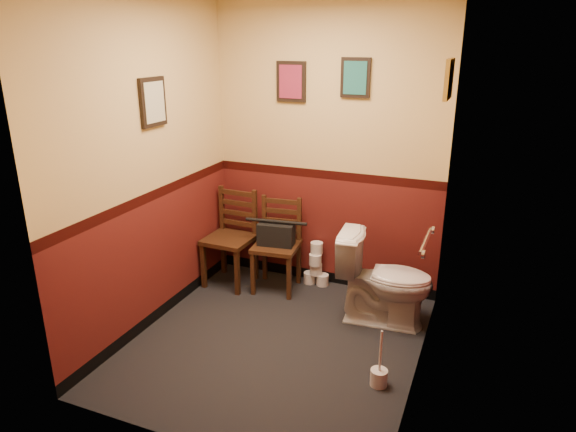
% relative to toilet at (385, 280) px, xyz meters
% --- Properties ---
extents(floor, '(2.20, 2.40, 0.00)m').
position_rel_toilet_xyz_m(floor, '(-0.72, -0.65, -0.39)').
color(floor, black).
rests_on(floor, ground).
extents(wall_back, '(2.20, 0.00, 2.70)m').
position_rel_toilet_xyz_m(wall_back, '(-0.72, 0.55, 0.96)').
color(wall_back, '#561714').
rests_on(wall_back, ground).
extents(wall_front, '(2.20, 0.00, 2.70)m').
position_rel_toilet_xyz_m(wall_front, '(-0.72, -1.85, 0.96)').
color(wall_front, '#561714').
rests_on(wall_front, ground).
extents(wall_left, '(0.00, 2.40, 2.70)m').
position_rel_toilet_xyz_m(wall_left, '(-1.82, -0.65, 0.96)').
color(wall_left, '#561714').
rests_on(wall_left, ground).
extents(wall_right, '(0.00, 2.40, 2.70)m').
position_rel_toilet_xyz_m(wall_right, '(0.38, -0.65, 0.96)').
color(wall_right, '#561714').
rests_on(wall_right, ground).
extents(grab_bar, '(0.05, 0.56, 0.06)m').
position_rel_toilet_xyz_m(grab_bar, '(0.35, -0.40, 0.56)').
color(grab_bar, silver).
rests_on(grab_bar, wall_right).
extents(framed_print_back_a, '(0.28, 0.04, 0.36)m').
position_rel_toilet_xyz_m(framed_print_back_a, '(-1.07, 0.53, 1.56)').
color(framed_print_back_a, black).
rests_on(framed_print_back_a, wall_back).
extents(framed_print_back_b, '(0.26, 0.04, 0.34)m').
position_rel_toilet_xyz_m(framed_print_back_b, '(-0.47, 0.53, 1.61)').
color(framed_print_back_b, black).
rests_on(framed_print_back_b, wall_back).
extents(framed_print_left, '(0.04, 0.30, 0.38)m').
position_rel_toilet_xyz_m(framed_print_left, '(-1.80, -0.55, 1.46)').
color(framed_print_left, black).
rests_on(framed_print_left, wall_left).
extents(framed_print_right, '(0.04, 0.34, 0.28)m').
position_rel_toilet_xyz_m(framed_print_right, '(0.36, -0.05, 1.66)').
color(framed_print_right, olive).
rests_on(framed_print_right, wall_right).
extents(toilet, '(0.84, 0.51, 0.79)m').
position_rel_toilet_xyz_m(toilet, '(0.00, 0.00, 0.00)').
color(toilet, white).
rests_on(toilet, floor).
extents(toilet_brush, '(0.12, 0.12, 0.44)m').
position_rel_toilet_xyz_m(toilet_brush, '(0.16, -0.87, -0.32)').
color(toilet_brush, silver).
rests_on(toilet_brush, floor).
extents(chair_left, '(0.45, 0.45, 0.94)m').
position_rel_toilet_xyz_m(chair_left, '(-1.57, 0.20, 0.08)').
color(chair_left, '#412413').
rests_on(chair_left, floor).
extents(chair_right, '(0.46, 0.46, 0.89)m').
position_rel_toilet_xyz_m(chair_right, '(-1.10, 0.26, 0.05)').
color(chair_right, '#412413').
rests_on(chair_right, floor).
extents(handbag, '(0.36, 0.21, 0.25)m').
position_rel_toilet_xyz_m(handbag, '(-1.10, 0.22, 0.18)').
color(handbag, black).
rests_on(handbag, chair_right).
extents(tp_stack, '(0.25, 0.16, 0.44)m').
position_rel_toilet_xyz_m(tp_stack, '(-0.77, 0.45, -0.21)').
color(tp_stack, silver).
rests_on(tp_stack, floor).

